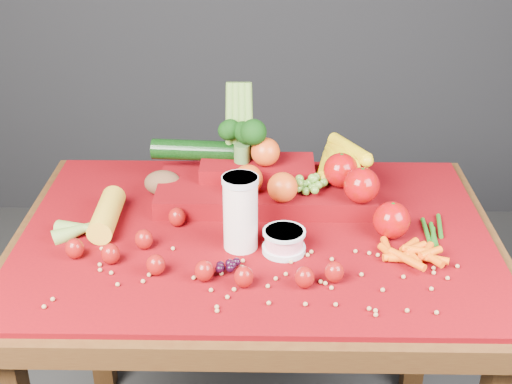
{
  "coord_description": "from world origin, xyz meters",
  "views": [
    {
      "loc": [
        0.02,
        -1.39,
        1.57
      ],
      "look_at": [
        0.0,
        0.02,
        0.85
      ],
      "focal_mm": 50.0,
      "sensor_mm": 36.0,
      "label": 1
    }
  ],
  "objects_px": {
    "table": "(256,270)",
    "yogurt_bowl": "(284,240)",
    "produce_mound": "(278,178)",
    "milk_glass": "(240,210)"
  },
  "relations": [
    {
      "from": "table",
      "to": "yogurt_bowl",
      "type": "bearing_deg",
      "value": -54.74
    },
    {
      "from": "produce_mound",
      "to": "milk_glass",
      "type": "bearing_deg",
      "value": -110.38
    },
    {
      "from": "milk_glass",
      "to": "produce_mound",
      "type": "xyz_separation_m",
      "value": [
        0.08,
        0.22,
        -0.03
      ]
    },
    {
      "from": "table",
      "to": "milk_glass",
      "type": "relative_size",
      "value": 6.54
    },
    {
      "from": "table",
      "to": "yogurt_bowl",
      "type": "height_order",
      "value": "yogurt_bowl"
    },
    {
      "from": "table",
      "to": "yogurt_bowl",
      "type": "xyz_separation_m",
      "value": [
        0.06,
        -0.09,
        0.13
      ]
    },
    {
      "from": "milk_glass",
      "to": "yogurt_bowl",
      "type": "relative_size",
      "value": 1.79
    },
    {
      "from": "table",
      "to": "produce_mound",
      "type": "height_order",
      "value": "produce_mound"
    },
    {
      "from": "table",
      "to": "yogurt_bowl",
      "type": "relative_size",
      "value": 11.74
    },
    {
      "from": "table",
      "to": "milk_glass",
      "type": "distance_m",
      "value": 0.21
    }
  ]
}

